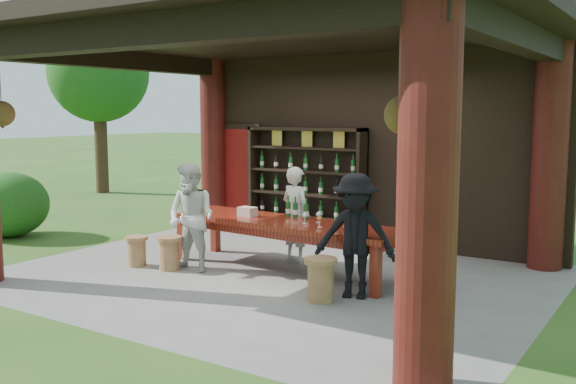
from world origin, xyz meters
The scene contains 15 objects.
ground centered at (0.00, 0.00, 0.00)m, with size 90.00×90.00×0.00m, color #2D5119.
pavilion centered at (-0.01, 0.43, 2.13)m, with size 7.50×6.00×3.60m.
wine_shelf centered at (-0.95, 2.45, 1.02)m, with size 2.31×0.35×2.03m.
tasting_table centered at (0.00, 0.29, 0.64)m, with size 3.74×1.22×0.75m.
stool_near_left centered at (-1.46, -0.55, 0.26)m, with size 0.38×0.38×0.49m.
stool_near_right centered at (1.19, -0.71, 0.28)m, with size 0.41×0.41×0.54m.
stool_far_left centered at (-2.03, -0.64, 0.24)m, with size 0.34×0.34×0.45m.
host centered at (-0.18, 0.90, 0.74)m, with size 0.54×0.35×1.48m, color beige.
guest_woman centered at (-1.13, -0.42, 0.79)m, with size 0.76×0.60×1.57m, color beige.
guest_man centered at (1.47, -0.34, 0.78)m, with size 1.01×0.58×1.56m, color black.
table_bottles centered at (0.02, 0.59, 0.90)m, with size 0.43×0.15×0.31m.
table_glasses centered at (0.65, 0.25, 0.82)m, with size 0.67×0.37×0.15m.
napkin_basket centered at (-0.66, 0.29, 0.82)m, with size 0.26×0.18×0.14m, color #BF6672.
shrubs centered at (2.18, 0.23, 0.54)m, with size 13.95×9.05×1.36m.
trees centered at (3.10, 1.51, 3.37)m, with size 21.61×11.26×4.80m.
Camera 1 is at (4.99, -7.34, 2.31)m, focal length 40.00 mm.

